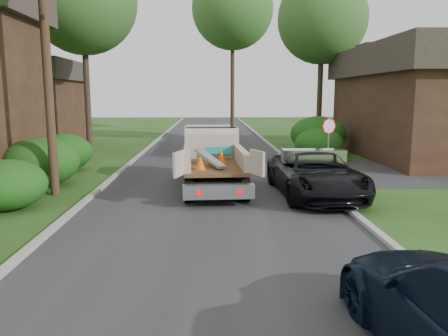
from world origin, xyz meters
The scene contains 18 objects.
ground centered at (0.00, 0.00, 0.00)m, with size 120.00×120.00×0.00m, color #224012.
road centered at (0.00, 10.00, 0.00)m, with size 8.00×90.00×0.02m, color #28282B.
curb_left centered at (-4.10, 10.00, 0.06)m, with size 0.20×90.00×0.12m, color #9E9E99.
curb_right centered at (4.10, 10.00, 0.06)m, with size 0.20×90.00×0.12m, color #9E9E99.
stop_sign centered at (5.20, 9.00, 1.78)m, with size 0.71×0.32×2.48m.
utility_pole centered at (-5.48, 4.98, 5.17)m, with size 2.42×1.25×10.00m.
house_left_far centered at (-13.50, 22.00, 3.05)m, with size 7.56×7.56×6.00m.
house_right centered at (13.00, 14.00, 3.16)m, with size 9.72×12.96×6.20m.
hedge_left_a centered at (-6.20, 3.00, 0.77)m, with size 2.34×2.34×1.53m, color #15440F.
hedge_left_b centered at (-6.50, 6.50, 0.94)m, with size 2.86×2.86×1.87m, color #15440F.
hedge_left_c centered at (-6.80, 10.00, 0.85)m, with size 2.60×2.60×1.70m, color #15440F.
hedge_right_a centered at (5.80, 13.00, 0.85)m, with size 2.60×2.60×1.70m, color #15440F.
hedge_right_b centered at (6.50, 16.00, 1.10)m, with size 3.38×3.38×2.21m, color #15440F.
tree_left_far centered at (-7.50, 17.00, 8.98)m, with size 6.40×6.40×12.20m.
tree_right_far centered at (7.50, 20.00, 8.48)m, with size 6.00×6.00×11.50m.
tree_center_far centered at (2.00, 30.00, 10.98)m, with size 7.20×7.20×14.60m.
flatbed_truck centered at (0.02, 6.55, 1.21)m, with size 2.75×5.97×2.22m.
black_pickup centered at (3.56, 4.50, 0.77)m, with size 2.56×5.55×1.54m, color black.
Camera 1 is at (-0.05, -10.14, 3.44)m, focal length 35.00 mm.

